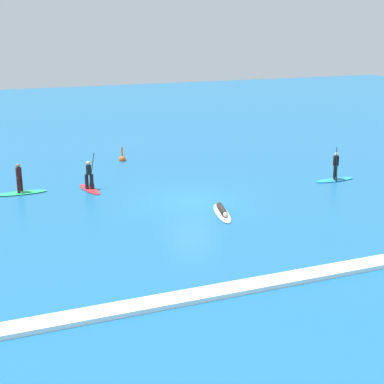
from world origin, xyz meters
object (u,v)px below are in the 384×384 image
surfer_on_green_board (20,187)px  surfer_on_red_board (89,182)px  surfer_on_white_board (222,212)px  marker_buoy (122,159)px  surfer_on_blue_board (335,173)px

surfer_on_green_board → surfer_on_red_board: size_ratio=1.16×
surfer_on_red_board → surfer_on_white_board: (5.47, -6.91, -0.36)m
marker_buoy → surfer_on_blue_board: bearing=-41.9°
surfer_on_blue_board → surfer_on_green_board: bearing=-14.9°
surfer_on_white_board → surfer_on_red_board: bearing=-128.7°
surfer_on_green_board → surfer_on_white_board: (9.37, -7.60, -0.26)m
surfer_on_blue_board → surfer_on_red_board: (-14.76, 3.56, 0.02)m
surfer_on_blue_board → surfer_on_red_board: bearing=-15.6°
surfer_on_green_board → surfer_on_red_board: bearing=-9.4°
surfer_on_blue_board → surfer_on_red_board: size_ratio=1.08×
marker_buoy → surfer_on_white_board: bearing=-82.3°
surfer_on_blue_board → surfer_on_white_board: surfer_on_blue_board is taller
surfer_on_green_board → surfer_on_red_board: surfer_on_red_board is taller
surfer_on_blue_board → marker_buoy: size_ratio=2.51×
surfer_on_white_board → surfer_on_green_board: bearing=-116.1°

